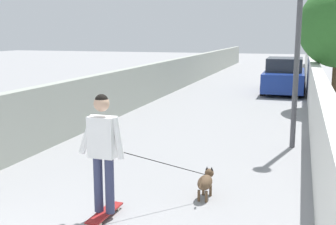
% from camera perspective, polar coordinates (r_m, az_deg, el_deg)
% --- Properties ---
extents(ground_plane, '(80.00, 80.00, 0.00)m').
position_cam_1_polar(ground_plane, '(17.00, 8.59, 1.69)').
color(ground_plane, gray).
extents(wall_left, '(48.00, 0.30, 1.44)m').
position_cam_1_polar(wall_left, '(15.74, -3.42, 3.73)').
color(wall_left, '#999E93').
rests_on(wall_left, ground).
extents(fence_right, '(48.00, 0.30, 1.59)m').
position_cam_1_polar(fence_right, '(14.72, 19.11, 2.97)').
color(fence_right, silver).
rests_on(fence_right, ground).
extents(lamp_post, '(0.36, 0.36, 4.39)m').
position_cam_1_polar(lamp_post, '(9.96, 17.30, 12.41)').
color(lamp_post, '#4C4C51').
rests_on(lamp_post, ground).
extents(skateboard, '(0.81, 0.23, 0.08)m').
position_cam_1_polar(skateboard, '(6.30, -8.52, -13.25)').
color(skateboard, maroon).
rests_on(skateboard, ground).
extents(person_skateboarder, '(0.23, 0.71, 1.71)m').
position_cam_1_polar(person_skateboarder, '(5.96, -8.79, -4.27)').
color(person_skateboarder, '#333859').
rests_on(person_skateboarder, skateboard).
extents(dog, '(1.48, 1.34, 1.06)m').
position_cam_1_polar(dog, '(6.87, 5.03, -9.25)').
color(dog, brown).
rests_on(dog, ground).
extents(car_near, '(4.17, 1.80, 1.54)m').
position_cam_1_polar(car_near, '(19.61, 15.40, 4.72)').
color(car_near, navy).
rests_on(car_near, ground).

